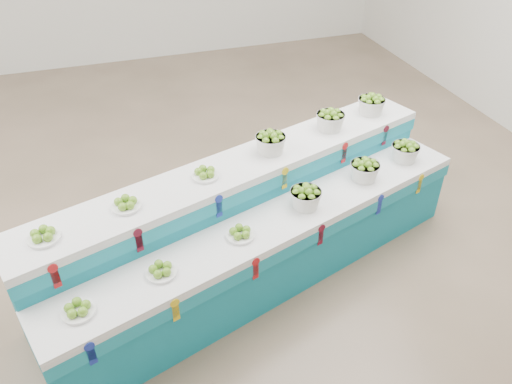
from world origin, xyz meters
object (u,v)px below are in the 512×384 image
plate_upper_mid (126,203)px  basket_upper_right (371,104)px  basket_lower_left (306,197)px  display_stand (256,225)px

plate_upper_mid → basket_upper_right: 2.63m
plate_upper_mid → basket_upper_right: size_ratio=0.86×
basket_lower_left → basket_upper_right: size_ratio=1.00×
display_stand → basket_upper_right: 1.73m
display_stand → basket_lower_left: (0.40, -0.13, 0.31)m
plate_upper_mid → display_stand: bearing=4.3°
display_stand → basket_upper_right: basket_upper_right is taller
basket_lower_left → plate_upper_mid: bearing=177.9°
display_stand → basket_lower_left: 0.52m
basket_lower_left → plate_upper_mid: 1.48m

